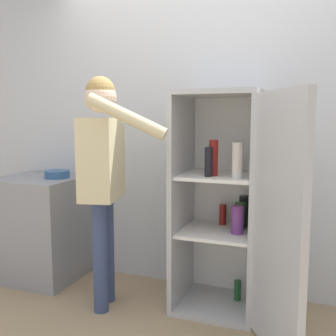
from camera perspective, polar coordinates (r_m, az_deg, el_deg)
name	(u,v)px	position (r m, az deg, el deg)	size (l,w,h in m)	color
wall_back	(202,132)	(3.18, 4.97, 5.18)	(7.00, 0.06, 2.55)	silver
refrigerator	(232,205)	(2.77, 9.26, -5.34)	(0.93, 1.07, 1.58)	#B7BABC
person	(103,163)	(2.83, -9.41, 0.79)	(0.72, 0.54, 1.68)	#384770
counter	(40,228)	(3.64, -18.08, -8.23)	(0.70, 0.60, 0.88)	gray
bowl	(57,174)	(3.48, -15.79, -0.88)	(0.21, 0.21, 0.06)	#335B8E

